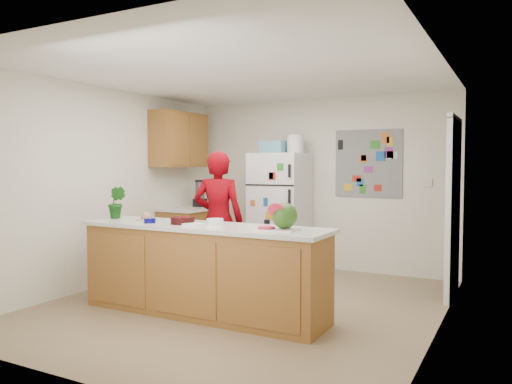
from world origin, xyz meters
The scene contains 26 objects.
floor centered at (0.00, 0.00, -0.01)m, with size 4.00×4.50×0.02m, color brown.
wall_back centered at (0.00, 2.26, 1.25)m, with size 4.00×0.02×2.50m, color beige.
wall_left centered at (-2.01, 0.00, 1.25)m, with size 0.02×4.50×2.50m, color beige.
wall_right centered at (2.01, 0.00, 1.25)m, with size 0.02×4.50×2.50m, color beige.
ceiling centered at (0.00, 0.00, 2.51)m, with size 4.00×4.50×0.02m, color white.
doorway centered at (1.99, 1.45, 1.02)m, with size 0.03×0.85×2.04m, color black.
peninsula_base centered at (-0.20, -0.50, 0.44)m, with size 2.60×0.62×0.88m, color brown.
peninsula_top centered at (-0.20, -0.50, 0.90)m, with size 2.68×0.70×0.04m, color silver.
side_counter_base centered at (-1.69, 1.35, 0.43)m, with size 0.60×0.80×0.86m, color brown.
side_counter_top centered at (-1.69, 1.35, 0.88)m, with size 0.64×0.84×0.04m, color silver.
upper_cabinets centered at (-1.82, 1.30, 1.90)m, with size 0.35×1.00×0.80m, color brown.
refrigerator centered at (-0.45, 1.88, 0.85)m, with size 0.75×0.70×1.70m, color silver.
fridge_top_bin centered at (-0.55, 1.88, 1.79)m, with size 0.35×0.28×0.18m, color #5999B2.
photo_collage centered at (0.75, 2.24, 1.55)m, with size 0.95×0.01×0.95m, color slate.
person centered at (-0.63, 0.48, 0.85)m, with size 0.62×0.41×1.70m, color #6D0008.
blender_appliance centered at (-1.64, 1.57, 1.09)m, with size 0.14×0.14×0.38m, color black.
cutting_board centered at (0.65, -0.51, 0.93)m, with size 0.37×0.28×0.01m, color white.
watermelon centered at (0.71, -0.49, 1.05)m, with size 0.24×0.24×0.24m, color #2E5D13.
watermelon_slice centered at (0.56, -0.56, 0.94)m, with size 0.16×0.16×0.02m, color red.
cherry_bowl centered at (-0.42, -0.53, 0.96)m, with size 0.25×0.25×0.07m, color black.
white_bowl centered at (-0.10, -0.43, 0.95)m, with size 0.17×0.17×0.06m, color white.
cobalt_bowl centered at (-0.78, -0.63, 0.95)m, with size 0.12×0.12×0.05m, color #060358.
plate centered at (-0.98, -0.44, 0.93)m, with size 0.23×0.23×0.02m, color beige.
paper_towel centered at (-0.24, -0.59, 0.93)m, with size 0.19×0.17×0.02m, color white.
keys centered at (0.57, -0.63, 0.93)m, with size 0.10×0.04×0.01m, color gray.
potted_plant centered at (-1.40, -0.45, 1.10)m, with size 0.20×0.16×0.37m, color #0F3F0F.
Camera 1 is at (2.64, -4.69, 1.52)m, focal length 35.00 mm.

